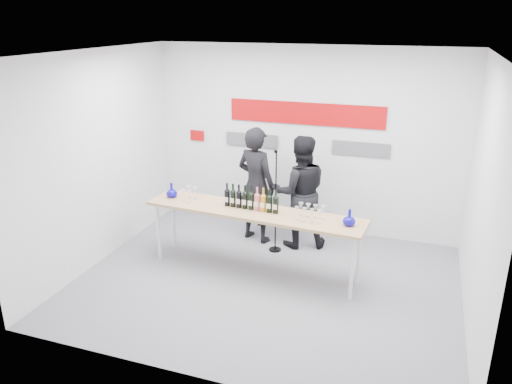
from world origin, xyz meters
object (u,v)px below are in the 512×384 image
presenter_left (256,185)px  mic_stand (275,221)px  tasting_table (254,215)px  presenter_right (300,192)px

presenter_left → mic_stand: presenter_left is taller
tasting_table → presenter_left: presenter_left is taller
tasting_table → presenter_right: (0.38, 1.04, 0.03)m
tasting_table → presenter_left: 1.07m
presenter_right → mic_stand: bearing=26.0°
tasting_table → presenter_right: bearing=73.9°
presenter_left → presenter_right: size_ratio=1.05×
presenter_left → presenter_right: 0.70m
mic_stand → tasting_table: bearing=-99.3°
tasting_table → mic_stand: bearing=86.6°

